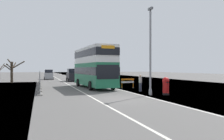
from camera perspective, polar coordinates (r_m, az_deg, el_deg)
name	(u,v)px	position (r m, az deg, el deg)	size (l,w,h in m)	color
ground	(127,99)	(18.70, 3.62, -7.05)	(140.00, 280.00, 0.10)	#565451
double_decker_bus	(94,67)	(29.06, -4.42, 0.83)	(3.29, 10.72, 4.89)	#1E6B47
lamppost_foreground	(150,54)	(21.29, 9.21, 3.83)	(0.29, 0.70, 7.76)	gray
red_pillar_postbox	(166,85)	(21.75, 12.81, -3.58)	(0.63, 0.63, 1.59)	black
roadworks_barrier	(128,82)	(28.35, 3.77, -2.93)	(1.62, 0.51, 1.16)	orange
construction_site_fence	(40,80)	(31.59, -17.01, -2.24)	(0.44, 20.60, 1.96)	#A8AAAD
car_oncoming_near	(73,75)	(44.43, -9.45, -1.28)	(2.08, 4.51, 2.33)	black
car_receding_mid	(49,75)	(53.06, -14.99, -1.12)	(1.95, 3.94, 2.11)	gray
bare_tree_far_verge_near	(12,70)	(42.56, -22.89, -0.01)	(3.33, 2.27, 3.97)	#4C3D2D
pedestrian_at_kerb	(140,83)	(24.60, 6.82, -3.10)	(0.34, 0.34, 1.74)	#2D3342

